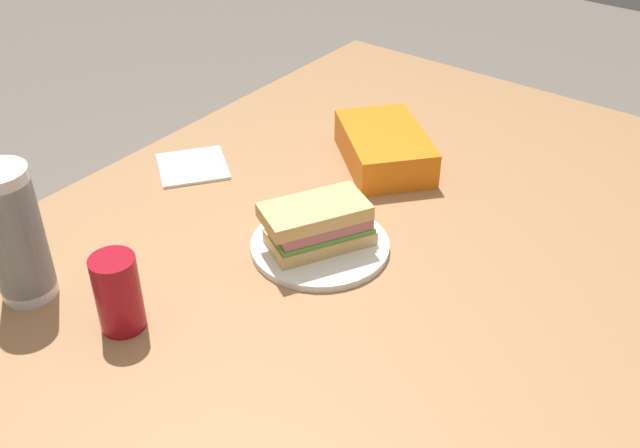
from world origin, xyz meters
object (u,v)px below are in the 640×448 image
at_px(sandwich, 318,224).
at_px(chip_bag, 384,148).
at_px(soda_can_red, 118,293).
at_px(dining_table, 319,324).
at_px(paper_plate, 320,246).
at_px(plastic_cup_stack, 15,235).

relative_size(sandwich, chip_bag, 0.89).
bearing_deg(soda_can_red, chip_bag, 176.04).
distance_m(dining_table, sandwich, 0.16).
distance_m(dining_table, paper_plate, 0.13).
height_order(chip_bag, plastic_cup_stack, plastic_cup_stack).
bearing_deg(sandwich, plastic_cup_stack, -38.72).
xyz_separation_m(soda_can_red, plastic_cup_stack, (0.04, -0.17, 0.05)).
xyz_separation_m(sandwich, chip_bag, (-0.31, -0.07, -0.02)).
bearing_deg(dining_table, paper_plate, -143.98).
height_order(sandwich, soda_can_red, soda_can_red).
bearing_deg(dining_table, soda_can_red, -35.86).
height_order(soda_can_red, chip_bag, soda_can_red).
xyz_separation_m(paper_plate, sandwich, (0.00, -0.00, 0.05)).
xyz_separation_m(dining_table, sandwich, (-0.08, -0.06, 0.13)).
distance_m(paper_plate, plastic_cup_stack, 0.47).
bearing_deg(paper_plate, plastic_cup_stack, -38.41).
bearing_deg(plastic_cup_stack, paper_plate, 141.59).
relative_size(paper_plate, plastic_cup_stack, 1.05).
bearing_deg(chip_bag, dining_table, 149.89).
xyz_separation_m(chip_bag, plastic_cup_stack, (0.67, -0.22, 0.08)).
xyz_separation_m(paper_plate, soda_can_red, (0.32, -0.12, 0.06)).
height_order(dining_table, sandwich, sandwich).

